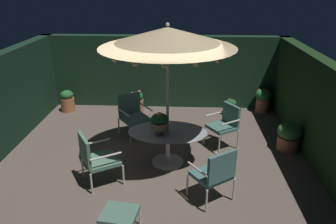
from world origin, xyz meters
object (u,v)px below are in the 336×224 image
centerpiece_planter (160,122)px  patio_chair_north (215,172)px  patio_chair_northeast (225,123)px  potted_plant_right_near (263,99)px  patio_dining_table (168,139)px  patio_chair_southeast (95,157)px  ottoman_footrest (119,215)px  patio_umbrella (168,37)px  potted_plant_back_center (67,101)px  potted_plant_left_near (137,101)px  potted_plant_right_far (230,107)px  patio_chair_east (133,113)px  potted_plant_back_right (289,136)px

centerpiece_planter → patio_chair_north: (1.01, -1.09, -0.41)m
patio_chair_northeast → potted_plant_right_near: (1.32, 2.13, -0.20)m
patio_dining_table → patio_chair_southeast: patio_chair_southeast is taller
patio_chair_southeast → ottoman_footrest: 1.45m
patio_dining_table → patio_chair_southeast: bearing=-148.6°
patio_chair_northeast → patio_umbrella: bearing=-147.2°
patio_chair_northeast → potted_plant_right_near: 2.51m
potted_plant_back_center → potted_plant_left_near: size_ratio=1.06×
potted_plant_right_near → potted_plant_right_far: 1.00m
patio_chair_north → potted_plant_left_near: patio_chair_north is taller
patio_chair_east → patio_chair_northeast: bearing=-10.7°
patio_umbrella → patio_dining_table: bearing=165.5°
patio_dining_table → potted_plant_right_near: (2.58, 2.93, -0.17)m
potted_plant_back_right → potted_plant_back_center: bearing=160.5°
patio_chair_east → potted_plant_right_far: (2.52, 1.43, -0.36)m
patio_dining_table → potted_plant_back_right: 2.75m
potted_plant_right_near → potted_plant_back_center: size_ratio=1.09×
patio_chair_east → potted_plant_back_right: (3.55, -0.52, -0.25)m
patio_chair_northeast → patio_chair_southeast: size_ratio=0.98×
patio_dining_table → ottoman_footrest: patio_dining_table is taller
ottoman_footrest → potted_plant_right_far: (2.23, 4.69, -0.10)m
potted_plant_back_right → potted_plant_left_near: 4.24m
patio_chair_east → potted_plant_right_near: bearing=26.4°
patio_chair_southeast → patio_chair_east: bearing=78.8°
potted_plant_right_near → potted_plant_back_right: size_ratio=1.05×
ottoman_footrest → potted_plant_right_far: 5.20m
patio_chair_north → potted_plant_right_far: patio_chair_north is taller
patio_chair_northeast → centerpiece_planter: bearing=-146.0°
patio_chair_north → patio_chair_east: size_ratio=0.98×
centerpiece_planter → patio_chair_northeast: size_ratio=0.47×
patio_chair_north → centerpiece_planter: bearing=132.7°
patio_chair_north → ottoman_footrest: size_ratio=1.73×
centerpiece_planter → potted_plant_back_right: size_ratio=0.71×
potted_plant_back_center → patio_chair_northeast: bearing=-23.9°
patio_chair_north → patio_chair_northeast: patio_chair_north is taller
patio_chair_east → patio_chair_north: bearing=-54.4°
centerpiece_planter → potted_plant_left_near: (-0.88, 2.93, -0.69)m
patio_chair_north → potted_plant_back_center: 5.52m
patio_chair_east → potted_plant_back_right: bearing=-8.4°
patio_chair_north → potted_plant_right_far: size_ratio=2.17×
centerpiece_planter → potted_plant_right_far: 3.38m
potted_plant_left_near → potted_plant_right_near: bearing=2.2°
ottoman_footrest → potted_plant_back_right: bearing=40.0°
patio_dining_table → ottoman_footrest: 2.15m
patio_dining_table → potted_plant_left_near: size_ratio=2.71×
potted_plant_right_near → potted_plant_back_right: 2.25m
patio_chair_north → potted_plant_right_near: bearing=67.6°
potted_plant_back_right → patio_chair_north: bearing=-133.2°
potted_plant_back_center → patio_chair_southeast: bearing=-63.5°
ottoman_footrest → potted_plant_right_near: 5.91m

